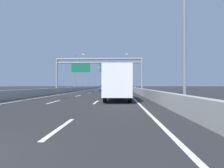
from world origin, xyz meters
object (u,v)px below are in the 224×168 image
Objects in this scene: streetlamp_left_far at (95,76)px; sign_gantry at (98,67)px; yellow_car at (114,86)px; box_truck at (118,83)px; streetlamp_right_mid at (134,69)px; streetlamp_left_mid at (76,70)px; streetlamp_right_far at (128,76)px; white_car at (115,86)px; streetlamp_right_near at (180,20)px; blue_car at (104,88)px; green_car at (114,86)px; streetlamp_left_distant at (102,79)px; silver_car at (107,86)px; streetlamp_right_distant at (126,79)px.

sign_gantry is at bearing -81.22° from streetlamp_left_far.
box_truck is (3.58, -104.15, 0.94)m from yellow_car.
sign_gantry is 15.05m from streetlamp_right_mid.
streetlamp_left_mid is at bearing -90.00° from streetlamp_left_far.
streetlamp_right_far is 2.26× the size of white_car.
streetlamp_left_mid is at bearing -113.55° from streetlamp_right_far.
blue_car is (-7.63, 34.08, -4.61)m from streetlamp_right_near.
streetlamp_left_far is 2.02× the size of green_car.
streetlamp_right_mid is (0.00, 34.26, 0.00)m from streetlamp_right_near.
streetlamp_right_far is (14.93, 0.00, 0.00)m from streetlamp_left_far.
streetlamp_right_near reaches higher than blue_car.
green_car is (7.61, 30.71, -4.68)m from streetlamp_left_far.
streetlamp_right_mid is at bearing -77.71° from streetlamp_left_distant.
white_car is at bearing 89.93° from blue_car.
silver_car is at bearing 92.67° from sign_gantry.
sign_gantry is at bearing -60.62° from streetlamp_left_mid.
streetlamp_left_mid is 85.68m from white_car.
green_car is at bearing -25.04° from streetlamp_left_distant.
white_car is at bearing 90.41° from yellow_car.
streetlamp_right_near reaches higher than box_truck.
green_car is (3.59, 7.68, -0.02)m from silver_car.
green_car is at bearing 92.11° from box_truck.
streetlamp_left_far is at bearing 113.55° from streetlamp_right_mid.
streetlamp_right_near is 1.21× the size of box_truck.
green_car is at bearing -89.26° from yellow_car.
sign_gantry is at bearing -90.06° from white_car.
sign_gantry is 1.67× the size of streetlamp_right_distant.
streetlamp_right_far reaches higher than green_car.
white_car is (7.40, 16.71, -4.66)m from streetlamp_left_distant.
box_truck is at bearing -76.26° from sign_gantry.
streetlamp_left_mid is 2.02× the size of green_car.
white_car is at bearing 81.74° from streetlamp_left_far.
green_car is at bearing 76.09° from streetlamp_left_far.
streetlamp_right_near is at bearing -77.38° from blue_car.
box_truck is (11.04, -96.82, -3.72)m from streetlamp_left_distant.
streetlamp_right_near and streetlamp_left_distant have the same top height.
streetlamp_left_distant is 2.02× the size of green_car.
streetlamp_right_distant is at bearing 90.00° from streetlamp_right_near.
green_car is 20.26m from white_car.
sign_gantry reaches higher than blue_car.
white_car is 113.59m from box_truck.
streetlamp_right_far is at bearing 80.80° from sign_gantry.
streetlamp_left_mid is at bearing 111.32° from box_truck.
green_car is 1.12× the size of white_car.
streetlamp_left_far is 2.30× the size of blue_car.
streetlamp_right_mid is 65.55m from green_car.
streetlamp_left_far is at bearing 98.78° from sign_gantry.
streetlamp_left_mid and streetlamp_left_far have the same top height.
silver_car is at bearing -134.20° from streetlamp_right_distant.
streetlamp_right_distant reaches higher than yellow_car.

